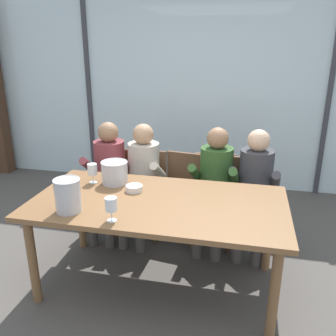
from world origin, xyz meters
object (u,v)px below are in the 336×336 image
chair_left_of_center (145,186)px  tasting_bowl (134,188)px  wine_glass_near_bucket (92,170)px  chair_near_curtain (112,182)px  person_maroon_top (108,172)px  ice_bucket_secondary (115,172)px  dining_table (158,210)px  person_beige_jumper (142,175)px  ice_bucket_primary (68,195)px  chair_near_window_right (249,195)px  wine_glass_by_left_taster (111,205)px  person_charcoal_jacket (254,184)px  chair_right_of_center (214,190)px  person_olive_shirt (215,181)px  chair_center (183,189)px

chair_left_of_center → tasting_bowl: chair_left_of_center is taller
wine_glass_near_bucket → chair_near_curtain: bearing=98.2°
person_maroon_top → ice_bucket_secondary: (0.28, -0.51, 0.21)m
dining_table → person_beige_jumper: size_ratio=1.67×
ice_bucket_primary → chair_near_window_right: bearing=43.3°
wine_glass_by_left_taster → chair_left_of_center: bearing=96.4°
person_charcoal_jacket → ice_bucket_primary: bearing=-135.1°
wine_glass_near_bucket → chair_near_window_right: bearing=25.9°
chair_right_of_center → tasting_bowl: chair_right_of_center is taller
dining_table → chair_right_of_center: 1.03m
chair_right_of_center → chair_near_window_right: (0.36, -0.05, 0.00)m
chair_near_curtain → wine_glass_by_left_taster: size_ratio=4.97×
chair_right_of_center → person_olive_shirt: 0.24m
chair_left_of_center → person_beige_jumper: (0.01, -0.14, 0.17)m
dining_table → person_olive_shirt: (0.37, 0.79, -0.02)m
chair_near_curtain → chair_center: same height
person_beige_jumper → tasting_bowl: bearing=-75.1°
person_charcoal_jacket → chair_center: bearing=174.9°
chair_near_curtain → ice_bucket_primary: (0.16, -1.25, 0.40)m
chair_near_window_right → tasting_bowl: size_ratio=6.11×
chair_left_of_center → wine_glass_by_left_taster: wine_glass_by_left_taster is taller
chair_near_window_right → ice_bucket_secondary: 1.38m
chair_right_of_center → wine_glass_by_left_taster: bearing=-115.6°
person_charcoal_jacket → ice_bucket_secondary: bearing=-151.6°
wine_glass_near_bucket → person_charcoal_jacket: bearing=21.3°
chair_left_of_center → person_olive_shirt: 0.78m
person_charcoal_jacket → ice_bucket_secondary: size_ratio=5.05×
person_charcoal_jacket → wine_glass_near_bucket: (-1.40, -0.55, 0.23)m
person_charcoal_jacket → ice_bucket_primary: 1.76m
chair_right_of_center → ice_bucket_primary: size_ratio=3.46×
dining_table → chair_left_of_center: chair_left_of_center is taller
dining_table → chair_right_of_center: chair_right_of_center is taller
chair_center → ice_bucket_primary: 1.45m
chair_near_curtain → chair_near_window_right: same height
chair_near_curtain → person_beige_jumper: bearing=-12.4°
person_charcoal_jacket → wine_glass_by_left_taster: 1.55m
chair_near_curtain → person_beige_jumper: person_beige_jumper is taller
tasting_bowl → chair_near_curtain: bearing=122.8°
person_olive_shirt → tasting_bowl: 0.90m
tasting_bowl → wine_glass_near_bucket: wine_glass_near_bucket is taller
chair_near_curtain → person_charcoal_jacket: person_charcoal_jacket is taller
chair_right_of_center → person_maroon_top: size_ratio=0.73×
tasting_bowl → dining_table: bearing=-30.3°
chair_right_of_center → person_olive_shirt: (0.02, -0.16, 0.17)m
ice_bucket_primary → ice_bucket_secondary: (0.13, 0.60, -0.03)m
person_charcoal_jacket → tasting_bowl: size_ratio=8.37×
wine_glass_by_left_taster → wine_glass_near_bucket: 0.76m
person_charcoal_jacket → wine_glass_near_bucket: bearing=-153.4°
person_maroon_top → person_beige_jumper: 0.36m
dining_table → person_maroon_top: (-0.74, 0.79, -0.02)m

